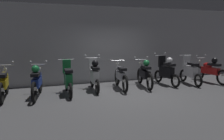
# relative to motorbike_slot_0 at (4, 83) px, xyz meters

# --- Properties ---
(ground_plane) EXTENTS (80.00, 80.00, 0.00)m
(ground_plane) POSITION_rel_motorbike_slot_0_xyz_m (4.03, -0.90, -0.49)
(ground_plane) COLOR #4C4C4F
(back_wall) EXTENTS (16.07, 0.30, 3.22)m
(back_wall) POSITION_rel_motorbike_slot_0_xyz_m (4.03, 1.58, 1.12)
(back_wall) COLOR #ADADB2
(back_wall) RESTS_ON ground
(motorbike_slot_0) EXTENTS (0.59, 1.95, 1.15)m
(motorbike_slot_0) POSITION_rel_motorbike_slot_0_xyz_m (0.00, 0.00, 0.00)
(motorbike_slot_0) COLOR black
(motorbike_slot_0) RESTS_ON ground
(motorbike_slot_1) EXTENTS (0.61, 1.93, 1.15)m
(motorbike_slot_1) POSITION_rel_motorbike_slot_0_xyz_m (1.01, -0.21, 0.04)
(motorbike_slot_1) COLOR black
(motorbike_slot_1) RESTS_ON ground
(motorbike_slot_2) EXTENTS (0.56, 1.68, 1.18)m
(motorbike_slot_2) POSITION_rel_motorbike_slot_0_xyz_m (2.02, -0.21, 0.03)
(motorbike_slot_2) COLOR black
(motorbike_slot_2) RESTS_ON ground
(motorbike_slot_3) EXTENTS (0.59, 1.68, 1.29)m
(motorbike_slot_3) POSITION_rel_motorbike_slot_0_xyz_m (3.03, 0.07, 0.08)
(motorbike_slot_3) COLOR black
(motorbike_slot_3) RESTS_ON ground
(motorbike_slot_4) EXTENTS (0.56, 1.94, 1.03)m
(motorbike_slot_4) POSITION_rel_motorbike_slot_0_xyz_m (4.04, -0.01, -0.00)
(motorbike_slot_4) COLOR black
(motorbike_slot_4) RESTS_ON ground
(motorbike_slot_5) EXTENTS (0.61, 1.93, 1.15)m
(motorbike_slot_5) POSITION_rel_motorbike_slot_0_xyz_m (5.04, -0.01, 0.04)
(motorbike_slot_5) COLOR black
(motorbike_slot_5) RESTS_ON ground
(motorbike_slot_6) EXTENTS (0.59, 1.68, 1.29)m
(motorbike_slot_6) POSITION_rel_motorbike_slot_0_xyz_m (6.05, 0.02, 0.08)
(motorbike_slot_6) COLOR black
(motorbike_slot_6) RESTS_ON ground
(motorbike_slot_7) EXTENTS (0.56, 1.68, 1.18)m
(motorbike_slot_7) POSITION_rel_motorbike_slot_0_xyz_m (7.06, -0.19, 0.03)
(motorbike_slot_7) COLOR black
(motorbike_slot_7) RESTS_ON ground
(motorbike_slot_8) EXTENTS (0.59, 1.95, 1.15)m
(motorbike_slot_8) POSITION_rel_motorbike_slot_0_xyz_m (8.07, -0.23, 0.04)
(motorbike_slot_8) COLOR black
(motorbike_slot_8) RESTS_ON ground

